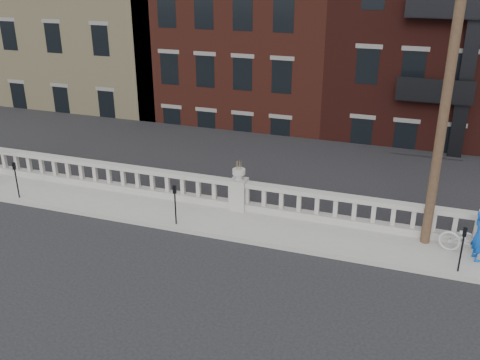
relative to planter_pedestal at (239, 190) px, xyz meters
The scene contains 11 objects.
ground 4.04m from the planter_pedestal, 90.00° to the right, with size 120.00×120.00×0.00m, color black.
sidewalk 1.21m from the planter_pedestal, 90.00° to the right, with size 32.00×2.20×0.15m, color gray.
balustrade 0.19m from the planter_pedestal, ahead, with size 28.00×0.34×1.03m.
planter_pedestal is the anchor object (origin of this frame).
lower_level 19.19m from the planter_pedestal, 88.31° to the left, with size 80.00×44.00×20.80m.
utility_pole 7.61m from the planter_pedestal, ahead, with size 1.60×0.28×10.00m.
parking_meter_a 8.08m from the planter_pedestal, 167.13° to the right, with size 0.10×0.09×1.36m.
parking_meter_b 2.38m from the planter_pedestal, 130.78° to the right, with size 0.10×0.09×1.36m.
parking_meter_c 7.35m from the planter_pedestal, 14.18° to the right, with size 0.10×0.09×1.36m.
bicycle 7.52m from the planter_pedestal, ahead, with size 0.65×1.87×0.98m, color beige.
cyclist 7.67m from the planter_pedestal, ahead, with size 0.57×0.37×1.55m, color #0C48BA.
Camera 1 is at (5.64, -11.94, 8.20)m, focal length 40.00 mm.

